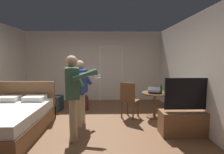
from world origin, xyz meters
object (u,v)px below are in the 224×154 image
bed (8,120)px  bottle_on_table (161,89)px  side_table (155,100)px  wooden_chair (129,98)px  person_blue_shirt (73,92)px  tv_flatscreen (190,119)px  suitcase_small (81,103)px  laptop (154,91)px  person_striped_shirt (81,88)px  suitcase_dark (54,103)px

bed → bottle_on_table: size_ratio=8.16×
side_table → wooden_chair: bearing=-177.9°
bed → bottle_on_table: 3.71m
wooden_chair → person_blue_shirt: size_ratio=0.59×
bottle_on_table → wooden_chair: (-0.86, 0.05, -0.26)m
bed → tv_flatscreen: 3.91m
bed → bottle_on_table: (3.59, 0.81, 0.50)m
suitcase_small → bed: bearing=-142.4°
side_table → bottle_on_table: bottle_on_table is taller
laptop → bottle_on_table: 0.19m
side_table → laptop: bearing=-134.5°
bed → laptop: bearing=13.9°
suitcase_small → bottle_on_table: bearing=-35.7°
laptop → bottle_on_table: size_ratio=1.66×
wooden_chair → side_table: bearing=2.1°
laptop → bottle_on_table: (0.18, -0.04, 0.05)m
side_table → person_striped_shirt: size_ratio=0.45×
side_table → suitcase_small: bearing=159.8°
bed → person_blue_shirt: bearing=-10.5°
bed → suitcase_small: bed is taller
wooden_chair → suitcase_dark: wooden_chair is taller
tv_flatscreen → person_striped_shirt: bearing=166.3°
suitcase_dark → bed: bearing=-94.3°
person_blue_shirt → suitcase_small: (-0.18, 1.95, -0.76)m
laptop → suitcase_small: laptop is taller
tv_flatscreen → suitcase_small: 3.21m
suitcase_dark → laptop: bearing=-2.7°
suitcase_small → side_table: bearing=-35.0°
tv_flatscreen → laptop: tv_flatscreen is taller
bed → tv_flatscreen: size_ratio=1.54×
person_blue_shirt → person_striped_shirt: 0.70m
wooden_chair → suitcase_dark: 2.41m
wooden_chair → bed: bearing=-162.5°
bed → suitcase_small: bearing=52.5°
tv_flatscreen → suitcase_small: tv_flatscreen is taller
side_table → wooden_chair: wooden_chair is taller
side_table → suitcase_dark: (-2.98, 0.72, -0.24)m
person_blue_shirt → suitcase_dark: 2.25m
person_striped_shirt → side_table: bearing=13.4°
suitcase_dark → wooden_chair: bearing=-6.4°
person_blue_shirt → suitcase_dark: person_blue_shirt is taller
person_blue_shirt → person_striped_shirt: person_blue_shirt is taller
laptop → suitcase_small: bearing=158.5°
side_table → bottle_on_table: size_ratio=2.98×
bed → laptop: 3.54m
bed → bottle_on_table: bed is taller
bottle_on_table → person_blue_shirt: 2.39m
wooden_chair → person_blue_shirt: 1.75m
laptop → person_blue_shirt: (-1.94, -1.12, 0.21)m
bottle_on_table → wooden_chair: wooden_chair is taller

